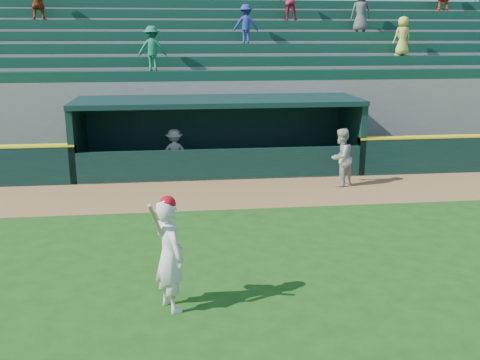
% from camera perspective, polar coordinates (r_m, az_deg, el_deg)
% --- Properties ---
extents(ground, '(120.00, 120.00, 0.00)m').
position_cam_1_polar(ground, '(11.03, 1.00, -8.70)').
color(ground, '#184411').
rests_on(ground, ground).
extents(warning_track, '(40.00, 3.00, 0.01)m').
position_cam_1_polar(warning_track, '(15.61, -1.44, -1.46)').
color(warning_track, olive).
rests_on(warning_track, ground).
extents(dugout_player_front, '(1.09, 1.08, 1.78)m').
position_cam_1_polar(dugout_player_front, '(16.50, 10.70, 2.37)').
color(dugout_player_front, '#A5A5A0').
rests_on(dugout_player_front, ground).
extents(dugout_player_inside, '(1.01, 0.62, 1.53)m').
position_cam_1_polar(dugout_player_inside, '(17.72, -6.99, 2.97)').
color(dugout_player_inside, '#A9A9A3').
rests_on(dugout_player_inside, ground).
extents(dugout, '(9.40, 2.80, 2.46)m').
position_cam_1_polar(dugout, '(18.32, -2.39, 5.36)').
color(dugout, slate).
rests_on(dugout, ground).
extents(stands, '(34.50, 6.25, 7.62)m').
position_cam_1_polar(stands, '(22.70, -3.28, 9.90)').
color(stands, slate).
rests_on(stands, ground).
extents(batter_at_plate, '(0.74, 0.88, 2.00)m').
position_cam_1_polar(batter_at_plate, '(8.95, -7.54, -7.79)').
color(batter_at_plate, silver).
rests_on(batter_at_plate, ground).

